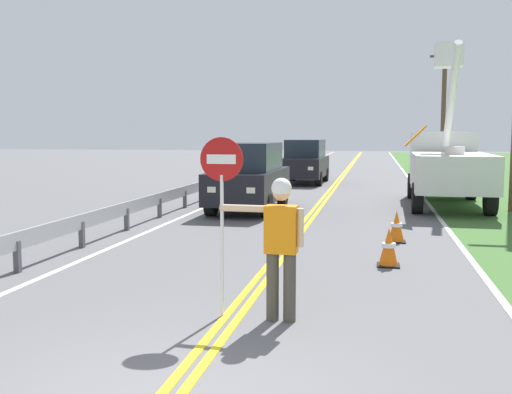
% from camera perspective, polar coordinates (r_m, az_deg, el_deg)
% --- Properties ---
extents(centerline_yellow_left, '(0.11, 110.00, 0.01)m').
position_cam_1_polar(centerline_yellow_left, '(24.71, 6.97, 0.55)').
color(centerline_yellow_left, yellow).
rests_on(centerline_yellow_left, ground).
extents(centerline_yellow_right, '(0.11, 110.00, 0.01)m').
position_cam_1_polar(centerline_yellow_right, '(24.70, 7.39, 0.54)').
color(centerline_yellow_right, yellow).
rests_on(centerline_yellow_right, ground).
extents(edge_line_right, '(0.12, 110.00, 0.01)m').
position_cam_1_polar(edge_line_right, '(24.71, 15.53, 0.37)').
color(edge_line_right, silver).
rests_on(edge_line_right, ground).
extents(edge_line_left, '(0.12, 110.00, 0.01)m').
position_cam_1_polar(edge_line_left, '(25.22, -1.00, 0.70)').
color(edge_line_left, silver).
rests_on(edge_line_left, ground).
extents(flagger_worker, '(1.09, 0.26, 1.83)m').
position_cam_1_polar(flagger_worker, '(7.46, 2.37, -4.14)').
color(flagger_worker, '#474238').
rests_on(flagger_worker, ground).
extents(stop_sign_paddle, '(0.56, 0.04, 2.33)m').
position_cam_1_polar(stop_sign_paddle, '(7.56, -3.32, 1.07)').
color(stop_sign_paddle, silver).
rests_on(stop_sign_paddle, ground).
extents(utility_bucket_truck, '(2.81, 6.86, 5.41)m').
position_cam_1_polar(utility_bucket_truck, '(20.87, 17.88, 3.16)').
color(utility_bucket_truck, silver).
rests_on(utility_bucket_truck, ground).
extents(oncoming_suv_nearest, '(1.95, 4.62, 2.10)m').
position_cam_1_polar(oncoming_suv_nearest, '(18.34, -0.66, 1.99)').
color(oncoming_suv_nearest, black).
rests_on(oncoming_suv_nearest, ground).
extents(oncoming_suv_second, '(2.00, 4.64, 2.10)m').
position_cam_1_polar(oncoming_suv_second, '(28.68, 4.78, 3.45)').
color(oncoming_suv_second, black).
rests_on(oncoming_suv_second, ground).
extents(utility_pole_mid, '(1.80, 0.28, 7.73)m').
position_cam_1_polar(utility_pole_mid, '(38.80, 17.61, 8.28)').
color(utility_pole_mid, brown).
rests_on(utility_pole_mid, ground).
extents(traffic_cone_lead, '(0.40, 0.40, 0.70)m').
position_cam_1_polar(traffic_cone_lead, '(10.92, 12.65, -4.79)').
color(traffic_cone_lead, orange).
rests_on(traffic_cone_lead, ground).
extents(traffic_cone_mid, '(0.40, 0.40, 0.70)m').
position_cam_1_polar(traffic_cone_mid, '(13.36, 13.38, -2.83)').
color(traffic_cone_mid, orange).
rests_on(traffic_cone_mid, ground).
extents(guardrail_left_shoulder, '(0.10, 32.00, 0.71)m').
position_cam_1_polar(guardrail_left_shoulder, '(20.24, -5.87, 0.81)').
color(guardrail_left_shoulder, '#9EA0A3').
rests_on(guardrail_left_shoulder, ground).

